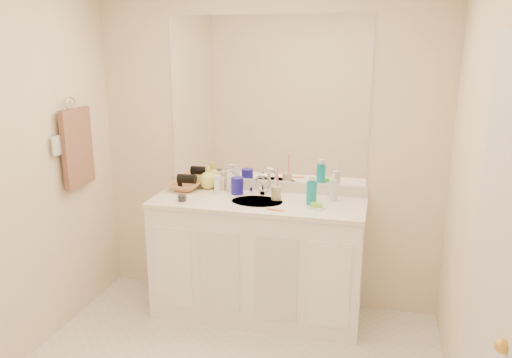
{
  "coord_description": "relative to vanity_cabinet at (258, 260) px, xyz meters",
  "views": [
    {
      "loc": [
        0.82,
        -2.27,
        1.92
      ],
      "look_at": [
        0.0,
        0.97,
        1.05
      ],
      "focal_mm": 35.0,
      "sensor_mm": 36.0,
      "label": 1
    }
  ],
  "objects": [
    {
      "name": "switch_plate",
      "position": [
        -1.27,
        -0.45,
        0.88
      ],
      "size": [
        0.01,
        0.08,
        0.13
      ],
      "primitive_type": "cube",
      "color": "silver",
      "rests_on": "wall_left"
    },
    {
      "name": "clear_pump_bottle",
      "position": [
        0.52,
        0.13,
        0.53
      ],
      "size": [
        0.06,
        0.06,
        0.15
      ],
      "primitive_type": "cylinder",
      "rotation": [
        0.0,
        0.0,
        -0.02
      ],
      "color": "silver",
      "rests_on": "countertop"
    },
    {
      "name": "faucet",
      "position": [
        0.0,
        0.16,
        0.51
      ],
      "size": [
        0.02,
        0.02,
        0.11
      ],
      "primitive_type": "cylinder",
      "color": "silver",
      "rests_on": "countertop"
    },
    {
      "name": "extra_white_bottle",
      "position": [
        -0.33,
        0.08,
        0.53
      ],
      "size": [
        0.06,
        0.06,
        0.14
      ],
      "primitive_type": "cylinder",
      "rotation": [
        0.0,
        0.0,
        0.41
      ],
      "color": "white",
      "rests_on": "countertop"
    },
    {
      "name": "mouthwash_bottle",
      "position": [
        0.38,
        -0.0,
        0.54
      ],
      "size": [
        0.09,
        0.09,
        0.17
      ],
      "primitive_type": "cylinder",
      "rotation": [
        0.0,
        0.0,
        0.39
      ],
      "color": "#0D8EA2",
      "rests_on": "countertop"
    },
    {
      "name": "blue_mug",
      "position": [
        -0.19,
        0.12,
        0.52
      ],
      "size": [
        0.11,
        0.11,
        0.12
      ],
      "primitive_type": "cylinder",
      "rotation": [
        0.0,
        0.0,
        0.19
      ],
      "color": "#1B1697",
      "rests_on": "countertop"
    },
    {
      "name": "soap_dish",
      "position": [
        0.43,
        -0.09,
        0.46
      ],
      "size": [
        0.13,
        0.12,
        0.01
      ],
      "primitive_type": "cube",
      "rotation": [
        0.0,
        0.0,
        -0.4
      ],
      "color": "white",
      "rests_on": "countertop"
    },
    {
      "name": "sink_basin",
      "position": [
        0.0,
        -0.02,
        0.44
      ],
      "size": [
        0.37,
        0.37,
        0.02
      ],
      "primitive_type": "cylinder",
      "color": "beige",
      "rests_on": "countertop"
    },
    {
      "name": "tan_cup",
      "position": [
        0.12,
        0.06,
        0.5
      ],
      "size": [
        0.07,
        0.07,
        0.1
      ],
      "primitive_type": "cylinder",
      "rotation": [
        0.0,
        0.0,
        0.03
      ],
      "color": "tan",
      "rests_on": "countertop"
    },
    {
      "name": "vanity_cabinet",
      "position": [
        0.0,
        0.0,
        0.0
      ],
      "size": [
        1.5,
        0.55,
        0.85
      ],
      "primitive_type": "cube",
      "color": "white",
      "rests_on": "floor"
    },
    {
      "name": "wall_right",
      "position": [
        1.3,
        -1.02,
        0.77
      ],
      "size": [
        0.02,
        2.6,
        2.4
      ],
      "primitive_type": "cube",
      "color": "beige",
      "rests_on": "floor"
    },
    {
      "name": "toothbrush",
      "position": [
        0.13,
        0.06,
        0.6
      ],
      "size": [
        0.01,
        0.04,
        0.19
      ],
      "primitive_type": "cylinder",
      "rotation": [
        0.14,
        0.0,
        0.02
      ],
      "color": "#FF4383",
      "rests_on": "tan_cup"
    },
    {
      "name": "soap_bottle_cream",
      "position": [
        -0.34,
        0.2,
        0.53
      ],
      "size": [
        0.08,
        0.08,
        0.15
      ],
      "primitive_type": "imported",
      "rotation": [
        0.0,
        0.0,
        0.17
      ],
      "color": "beige",
      "rests_on": "countertop"
    },
    {
      "name": "dark_jar",
      "position": [
        -0.52,
        -0.14,
        0.48
      ],
      "size": [
        0.06,
        0.06,
        0.04
      ],
      "primitive_type": "cylinder",
      "rotation": [
        0.0,
        0.0,
        0.0
      ],
      "color": "#25252A",
      "rests_on": "countertop"
    },
    {
      "name": "countertop",
      "position": [
        0.0,
        0.0,
        0.44
      ],
      "size": [
        1.52,
        0.57,
        0.03
      ],
      "primitive_type": "cube",
      "color": "white",
      "rests_on": "vanity_cabinet"
    },
    {
      "name": "soap_bottle_white",
      "position": [
        -0.26,
        0.19,
        0.54
      ],
      "size": [
        0.08,
        0.08,
        0.17
      ],
      "primitive_type": "imported",
      "rotation": [
        0.0,
        0.0,
        -0.32
      ],
      "color": "white",
      "rests_on": "countertop"
    },
    {
      "name": "hand_towel",
      "position": [
        -1.25,
        -0.25,
        0.82
      ],
      "size": [
        0.04,
        0.32,
        0.55
      ],
      "primitive_type": "cube",
      "color": "brown",
      "rests_on": "towel_ring"
    },
    {
      "name": "door",
      "position": [
        1.29,
        -1.32,
        0.57
      ],
      "size": [
        0.02,
        0.82,
        2.0
      ],
      "primitive_type": "cube",
      "color": "silver",
      "rests_on": "floor"
    },
    {
      "name": "orange_comb",
      "position": [
        0.17,
        -0.19,
        0.46
      ],
      "size": [
        0.12,
        0.04,
        0.0
      ],
      "primitive_type": "cube",
      "rotation": [
        0.0,
        0.0,
        -0.17
      ],
      "color": "#E55418",
      "rests_on": "countertop"
    },
    {
      "name": "green_soap",
      "position": [
        0.43,
        -0.09,
        0.48
      ],
      "size": [
        0.08,
        0.05,
        0.03
      ],
      "primitive_type": "cube",
      "rotation": [
        0.0,
        0.0,
        0.01
      ],
      "color": "#7EDF36",
      "rests_on": "soap_dish"
    },
    {
      "name": "mirror",
      "position": [
        0.0,
        0.27,
        1.14
      ],
      "size": [
        1.48,
        0.01,
        1.2
      ],
      "primitive_type": "cube",
      "color": "white",
      "rests_on": "wall_back"
    },
    {
      "name": "hair_dryer",
      "position": [
        -0.59,
        0.13,
        0.54
      ],
      "size": [
        0.14,
        0.07,
        0.07
      ],
      "primitive_type": "cylinder",
      "rotation": [
        0.0,
        1.57,
        0.01
      ],
      "color": "black",
      "rests_on": "wicker_basket"
    },
    {
      "name": "towel_ring",
      "position": [
        -1.27,
        -0.25,
        1.12
      ],
      "size": [
        0.01,
        0.11,
        0.11
      ],
      "primitive_type": "torus",
      "rotation": [
        0.0,
        1.57,
        0.0
      ],
      "color": "silver",
      "rests_on": "wall_left"
    },
    {
      "name": "soap_bottle_yellow",
      "position": [
        -0.45,
        0.22,
        0.55
      ],
      "size": [
        0.15,
        0.15,
        0.18
      ],
      "primitive_type": "imported",
      "rotation": [
        0.0,
        0.0,
        -0.07
      ],
      "color": "#D8D854",
      "rests_on": "countertop"
    },
    {
      "name": "backsplash",
      "position": [
        0.0,
        0.26,
        0.5
      ],
      "size": [
        1.52,
        0.03,
        0.08
      ],
      "primitive_type": "cube",
      "color": "silver",
      "rests_on": "countertop"
    },
    {
      "name": "wicker_basket",
      "position": [
        -0.61,
        0.13,
        0.48
      ],
      "size": [
        0.25,
        0.25,
        0.06
      ],
      "primitive_type": "imported",
      "rotation": [
        0.0,
        0.0,
        -0.04
      ],
      "color": "#B77A49",
      "rests_on": "countertop"
    },
    {
      "name": "wall_back",
      "position": [
        0.0,
        0.28,
        0.77
      ],
      "size": [
        2.6,
        0.02,
        2.4
      ],
      "primitive_type": "cube",
      "color": "beige",
      "rests_on": "floor"
    },
    {
      "name": "wall_front",
      "position": [
        0.0,
        -2.33,
        0.77
      ],
      "size": [
        2.6,
        0.02,
        2.4
      ],
      "primitive_type": "cube",
      "color": "beige",
      "rests_on": "floor"
    }
  ]
}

